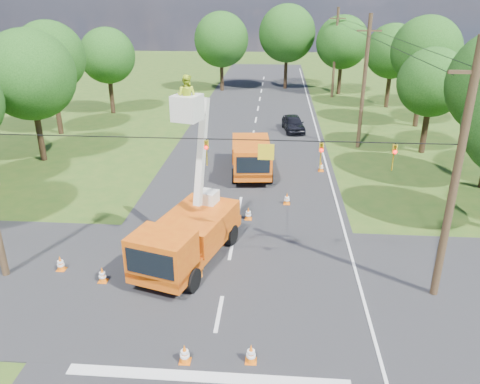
# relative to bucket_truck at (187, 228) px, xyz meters

# --- Properties ---
(ground) EXTENTS (140.00, 140.00, 0.00)m
(ground) POSITION_rel_bucket_truck_xyz_m (1.82, 16.37, -1.73)
(ground) COLOR #2D5018
(ground) RESTS_ON ground
(road_main) EXTENTS (12.00, 100.00, 0.06)m
(road_main) POSITION_rel_bucket_truck_xyz_m (1.82, 16.37, -1.73)
(road_main) COLOR black
(road_main) RESTS_ON ground
(road_cross) EXTENTS (56.00, 10.00, 0.07)m
(road_cross) POSITION_rel_bucket_truck_xyz_m (1.82, -1.63, -1.73)
(road_cross) COLOR black
(road_cross) RESTS_ON ground
(stop_bar) EXTENTS (9.00, 0.45, 0.02)m
(stop_bar) POSITION_rel_bucket_truck_xyz_m (1.82, -6.83, -1.73)
(stop_bar) COLOR silver
(stop_bar) RESTS_ON ground
(edge_line) EXTENTS (0.12, 90.00, 0.02)m
(edge_line) POSITION_rel_bucket_truck_xyz_m (7.42, 16.37, -1.73)
(edge_line) COLOR silver
(edge_line) RESTS_ON ground
(bucket_truck) EXTENTS (4.21, 6.99, 8.29)m
(bucket_truck) POSITION_rel_bucket_truck_xyz_m (0.00, 0.00, 0.00)
(bucket_truck) COLOR orange
(bucket_truck) RESTS_ON ground
(second_truck) EXTENTS (3.05, 6.66, 2.42)m
(second_truck) POSITION_rel_bucket_truck_xyz_m (2.19, 11.65, -0.47)
(second_truck) COLOR orange
(second_truck) RESTS_ON ground
(ground_worker) EXTENTS (0.77, 0.54, 2.00)m
(ground_worker) POSITION_rel_bucket_truck_xyz_m (0.59, -1.13, -0.74)
(ground_worker) COLOR orange
(ground_worker) RESTS_ON ground
(distant_car) EXTENTS (2.25, 4.33, 1.41)m
(distant_car) POSITION_rel_bucket_truck_xyz_m (5.30, 22.75, -1.03)
(distant_car) COLOR black
(distant_car) RESTS_ON ground
(traffic_cone_0) EXTENTS (0.38, 0.38, 0.71)m
(traffic_cone_0) POSITION_rel_bucket_truck_xyz_m (1.00, -6.20, -1.38)
(traffic_cone_0) COLOR orange
(traffic_cone_0) RESTS_ON ground
(traffic_cone_1) EXTENTS (0.38, 0.38, 0.71)m
(traffic_cone_1) POSITION_rel_bucket_truck_xyz_m (3.16, -6.02, -1.38)
(traffic_cone_1) COLOR orange
(traffic_cone_1) RESTS_ON ground
(traffic_cone_2) EXTENTS (0.38, 0.38, 0.71)m
(traffic_cone_2) POSITION_rel_bucket_truck_xyz_m (2.42, 4.59, -1.38)
(traffic_cone_2) COLOR orange
(traffic_cone_2) RESTS_ON ground
(traffic_cone_3) EXTENTS (0.38, 0.38, 0.71)m
(traffic_cone_3) POSITION_rel_bucket_truck_xyz_m (4.52, 6.75, -1.38)
(traffic_cone_3) COLOR orange
(traffic_cone_3) RESTS_ON ground
(traffic_cone_4) EXTENTS (0.38, 0.38, 0.71)m
(traffic_cone_4) POSITION_rel_bucket_truck_xyz_m (-3.31, -1.85, -1.38)
(traffic_cone_4) COLOR orange
(traffic_cone_4) RESTS_ON ground
(traffic_cone_5) EXTENTS (0.38, 0.38, 0.71)m
(traffic_cone_5) POSITION_rel_bucket_truck_xyz_m (-5.45, -1.09, -1.38)
(traffic_cone_5) COLOR orange
(traffic_cone_5) RESTS_ON ground
(traffic_cone_7) EXTENTS (0.38, 0.38, 0.71)m
(traffic_cone_7) POSITION_rel_bucket_truck_xyz_m (6.93, 12.42, -1.38)
(traffic_cone_7) COLOR orange
(traffic_cone_7) RESTS_ON ground
(pole_right_near) EXTENTS (1.80, 0.30, 10.00)m
(pole_right_near) POSITION_rel_bucket_truck_xyz_m (10.32, -1.63, 3.37)
(pole_right_near) COLOR #4C3823
(pole_right_near) RESTS_ON ground
(pole_right_mid) EXTENTS (1.80, 0.30, 10.00)m
(pole_right_mid) POSITION_rel_bucket_truck_xyz_m (10.32, 18.37, 3.37)
(pole_right_mid) COLOR #4C3823
(pole_right_mid) RESTS_ON ground
(pole_right_far) EXTENTS (1.80, 0.30, 10.00)m
(pole_right_far) POSITION_rel_bucket_truck_xyz_m (10.32, 38.37, 3.37)
(pole_right_far) COLOR #4C3823
(pole_right_far) RESTS_ON ground
(signal_span) EXTENTS (18.00, 0.29, 1.07)m
(signal_span) POSITION_rel_bucket_truck_xyz_m (4.04, -1.64, 4.14)
(signal_span) COLOR black
(signal_span) RESTS_ON ground
(tree_left_d) EXTENTS (6.20, 6.20, 9.24)m
(tree_left_d) POSITION_rel_bucket_truck_xyz_m (-13.18, 13.37, 4.39)
(tree_left_d) COLOR #382616
(tree_left_d) RESTS_ON ground
(tree_left_e) EXTENTS (5.80, 5.80, 9.41)m
(tree_left_e) POSITION_rel_bucket_truck_xyz_m (-14.98, 20.37, 4.76)
(tree_left_e) COLOR #382616
(tree_left_e) RESTS_ON ground
(tree_left_f) EXTENTS (5.40, 5.40, 8.40)m
(tree_left_f) POSITION_rel_bucket_truck_xyz_m (-12.98, 28.37, 3.95)
(tree_left_f) COLOR #382616
(tree_left_f) RESTS_ON ground
(tree_right_c) EXTENTS (5.00, 5.00, 7.83)m
(tree_right_c) POSITION_rel_bucket_truck_xyz_m (15.02, 17.37, 3.58)
(tree_right_c) COLOR #382616
(tree_right_c) RESTS_ON ground
(tree_right_d) EXTENTS (6.00, 6.00, 9.70)m
(tree_right_d) POSITION_rel_bucket_truck_xyz_m (16.62, 25.37, 4.94)
(tree_right_d) COLOR #382616
(tree_right_d) RESTS_ON ground
(tree_right_e) EXTENTS (5.60, 5.60, 8.63)m
(tree_right_e) POSITION_rel_bucket_truck_xyz_m (15.62, 33.37, 4.08)
(tree_right_e) COLOR #382616
(tree_right_e) RESTS_ON ground
(tree_far_a) EXTENTS (6.60, 6.60, 9.50)m
(tree_far_a) POSITION_rel_bucket_truck_xyz_m (-3.18, 41.37, 4.45)
(tree_far_a) COLOR #382616
(tree_far_a) RESTS_ON ground
(tree_far_b) EXTENTS (7.00, 7.00, 10.32)m
(tree_far_b) POSITION_rel_bucket_truck_xyz_m (4.82, 43.37, 5.07)
(tree_far_b) COLOR #382616
(tree_far_b) RESTS_ON ground
(tree_far_c) EXTENTS (6.20, 6.20, 9.18)m
(tree_far_c) POSITION_rel_bucket_truck_xyz_m (11.32, 40.37, 4.33)
(tree_far_c) COLOR #382616
(tree_far_c) RESTS_ON ground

